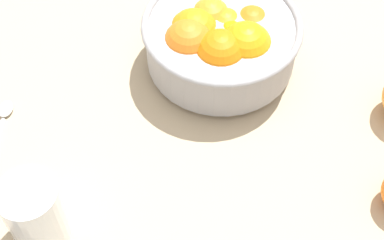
% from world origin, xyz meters
% --- Properties ---
extents(ground_plane, '(1.49, 1.04, 0.03)m').
position_xyz_m(ground_plane, '(0.00, 0.00, -0.01)').
color(ground_plane, tan).
extents(fruit_bowl, '(0.25, 0.25, 0.11)m').
position_xyz_m(fruit_bowl, '(0.06, 0.16, 0.06)').
color(fruit_bowl, '#99999E').
rests_on(fruit_bowl, ground_plane).
extents(second_glass, '(0.08, 0.08, 0.11)m').
position_xyz_m(second_glass, '(-0.15, -0.17, 0.05)').
color(second_glass, white).
rests_on(second_glass, ground_plane).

